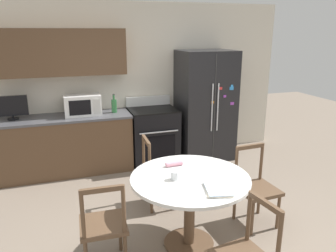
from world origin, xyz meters
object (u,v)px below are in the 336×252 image
at_px(counter_bottle, 114,105).
at_px(dining_chair_right, 256,188).
at_px(microwave, 83,105).
at_px(candle_glass, 175,176).
at_px(dining_chair_far, 159,173).
at_px(countertop_tv, 12,107).
at_px(refrigerator, 205,106).
at_px(oven_range, 153,135).
at_px(dining_chair_left, 103,226).

xyz_separation_m(counter_bottle, dining_chair_right, (1.22, -2.19, -0.58)).
xyz_separation_m(microwave, candle_glass, (0.67, -2.33, -0.25)).
bearing_deg(dining_chair_far, counter_bottle, -165.89).
height_order(countertop_tv, dining_chair_far, countertop_tv).
bearing_deg(refrigerator, countertop_tv, 177.68).
relative_size(counter_bottle, candle_glass, 3.49).
height_order(oven_range, dining_chair_far, oven_range).
distance_m(dining_chair_right, dining_chair_far, 1.18).
distance_m(oven_range, countertop_tv, 2.18).
height_order(oven_range, counter_bottle, counter_bottle).
relative_size(dining_chair_far, candle_glass, 10.72).
bearing_deg(counter_bottle, countertop_tv, 178.82).
xyz_separation_m(countertop_tv, counter_bottle, (1.47, -0.03, -0.08)).
relative_size(oven_range, dining_chair_left, 1.20).
height_order(refrigerator, counter_bottle, refrigerator).
bearing_deg(countertop_tv, candle_glass, -54.99).
xyz_separation_m(oven_range, dining_chair_far, (-0.32, -1.40, -0.03)).
height_order(countertop_tv, counter_bottle, countertop_tv).
bearing_deg(dining_chair_left, oven_range, 66.57).
bearing_deg(candle_glass, countertop_tv, 125.01).
bearing_deg(oven_range, dining_chair_far, -102.81).
relative_size(countertop_tv, dining_chair_right, 0.49).
bearing_deg(dining_chair_left, dining_chair_right, 9.27).
relative_size(counter_bottle, dining_chair_right, 0.33).
relative_size(microwave, counter_bottle, 1.84).
bearing_deg(microwave, candle_glass, -73.88).
relative_size(refrigerator, dining_chair_left, 2.04).
distance_m(refrigerator, oven_range, 1.02).
bearing_deg(counter_bottle, oven_range, -5.00).
distance_m(microwave, candle_glass, 2.43).
distance_m(refrigerator, dining_chair_left, 3.13).
relative_size(dining_chair_right, dining_chair_left, 1.00).
xyz_separation_m(microwave, counter_bottle, (0.48, 0.02, -0.05)).
height_order(oven_range, candle_glass, oven_range).
xyz_separation_m(microwave, dining_chair_right, (1.70, -2.17, -0.62)).
bearing_deg(counter_bottle, refrigerator, -3.41).
bearing_deg(dining_chair_far, oven_range, 169.73).
height_order(microwave, dining_chair_left, microwave).
bearing_deg(refrigerator, dining_chair_right, -98.59).
bearing_deg(oven_range, dining_chair_right, -74.31).
xyz_separation_m(microwave, countertop_tv, (-0.99, 0.05, 0.03)).
bearing_deg(candle_glass, refrigerator, 59.13).
bearing_deg(oven_range, dining_chair_left, -115.93).
relative_size(microwave, candle_glass, 6.41).
distance_m(counter_bottle, candle_glass, 2.36).
relative_size(dining_chair_left, candle_glass, 10.72).
height_order(dining_chair_far, candle_glass, dining_chair_far).
bearing_deg(dining_chair_left, refrigerator, 50.76).
distance_m(oven_range, dining_chair_far, 1.44).
distance_m(dining_chair_right, dining_chair_left, 1.75).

